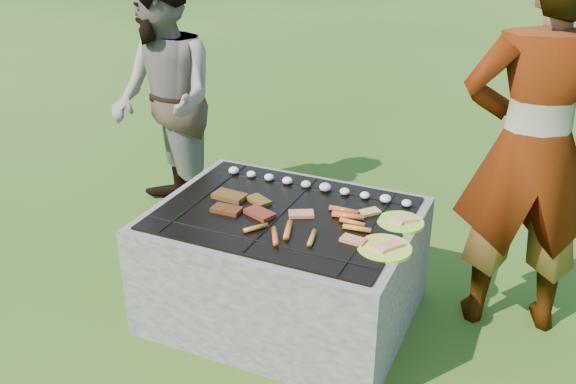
% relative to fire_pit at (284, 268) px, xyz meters
% --- Properties ---
extents(lawn, '(60.00, 60.00, 0.00)m').
position_rel_fire_pit_xyz_m(lawn, '(0.00, 0.00, -0.28)').
color(lawn, '#274511').
rests_on(lawn, ground).
extents(fire_pit, '(1.30, 1.00, 0.62)m').
position_rel_fire_pit_xyz_m(fire_pit, '(0.00, 0.00, 0.00)').
color(fire_pit, gray).
rests_on(fire_pit, ground).
extents(mushrooms, '(1.05, 0.06, 0.04)m').
position_rel_fire_pit_xyz_m(mushrooms, '(0.04, 0.31, 0.35)').
color(mushrooms, beige).
rests_on(mushrooms, fire_pit).
extents(pork_slabs, '(0.41, 0.27, 0.03)m').
position_rel_fire_pit_xyz_m(pork_slabs, '(-0.23, -0.03, 0.34)').
color(pork_slabs, brown).
rests_on(pork_slabs, fire_pit).
extents(sausages, '(0.56, 0.47, 0.03)m').
position_rel_fire_pit_xyz_m(sausages, '(0.22, -0.08, 0.34)').
color(sausages, orange).
rests_on(sausages, fire_pit).
extents(bread_on_grate, '(0.45, 0.40, 0.02)m').
position_rel_fire_pit_xyz_m(bread_on_grate, '(0.28, -0.00, 0.34)').
color(bread_on_grate, tan).
rests_on(bread_on_grate, fire_pit).
extents(plate_far, '(0.28, 0.28, 0.03)m').
position_rel_fire_pit_xyz_m(plate_far, '(0.56, 0.14, 0.33)').
color(plate_far, '#D8EB38').
rests_on(plate_far, fire_pit).
extents(plate_near, '(0.33, 0.33, 0.03)m').
position_rel_fire_pit_xyz_m(plate_near, '(0.56, -0.14, 0.33)').
color(plate_near, yellow).
rests_on(plate_near, fire_pit).
extents(cook, '(0.80, 0.64, 1.92)m').
position_rel_fire_pit_xyz_m(cook, '(1.09, 0.45, 0.68)').
color(cook, gray).
rests_on(cook, ground).
extents(bystander, '(1.02, 0.99, 1.66)m').
position_rel_fire_pit_xyz_m(bystander, '(-1.18, 0.71, 0.55)').
color(bystander, '#A39788').
rests_on(bystander, ground).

